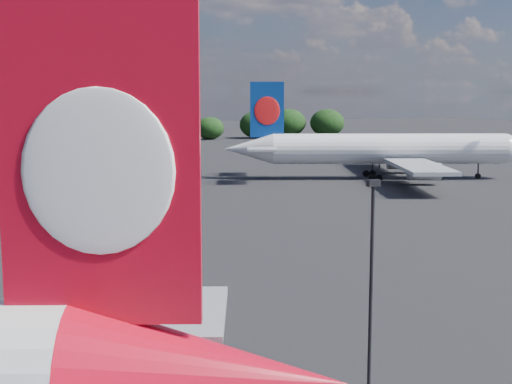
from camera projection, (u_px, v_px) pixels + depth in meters
name	position (u px, v px, depth m)	size (l,w,h in m)	color
china_southern_airliner	(378.00, 150.00, 118.79)	(48.06, 46.18, 16.13)	silver
apron_lamp_post	(371.00, 289.00, 30.77)	(0.55, 0.30, 10.84)	black
billboard_yellow	(35.00, 129.00, 203.56)	(5.00, 0.30, 5.50)	gold
horizon_treeline	(61.00, 128.00, 204.42)	(203.12, 14.65, 8.95)	black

